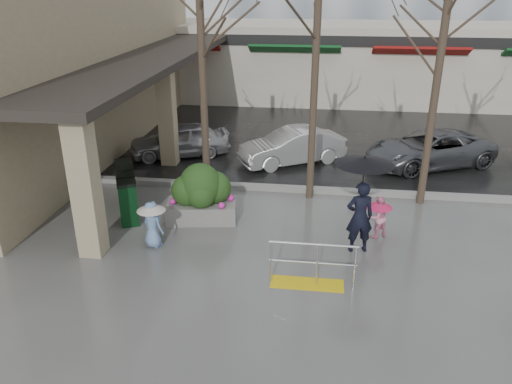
% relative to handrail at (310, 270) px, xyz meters
% --- Properties ---
extents(ground, '(120.00, 120.00, 0.00)m').
position_rel_handrail_xyz_m(ground, '(-1.36, 1.20, -0.38)').
color(ground, '#51514F').
rests_on(ground, ground).
extents(street_asphalt, '(120.00, 36.00, 0.01)m').
position_rel_handrail_xyz_m(street_asphalt, '(-1.36, 23.20, -0.37)').
color(street_asphalt, black).
rests_on(street_asphalt, ground).
extents(curb, '(120.00, 0.30, 0.15)m').
position_rel_handrail_xyz_m(curb, '(-1.36, 5.20, -0.30)').
color(curb, gray).
rests_on(curb, ground).
extents(near_building, '(6.00, 18.00, 8.00)m').
position_rel_handrail_xyz_m(near_building, '(-10.36, 9.20, 3.62)').
color(near_building, tan).
rests_on(near_building, ground).
extents(canopy_slab, '(2.80, 18.00, 0.25)m').
position_rel_handrail_xyz_m(canopy_slab, '(-6.16, 9.20, 3.25)').
color(canopy_slab, '#2D2823').
rests_on(canopy_slab, pillar_front).
extents(pillar_front, '(0.55, 0.55, 3.50)m').
position_rel_handrail_xyz_m(pillar_front, '(-5.26, 0.70, 1.37)').
color(pillar_front, tan).
rests_on(pillar_front, ground).
extents(pillar_back, '(0.55, 0.55, 3.50)m').
position_rel_handrail_xyz_m(pillar_back, '(-5.26, 7.20, 1.37)').
color(pillar_back, tan).
rests_on(pillar_back, ground).
extents(storefront_row, '(34.00, 6.74, 4.00)m').
position_rel_handrail_xyz_m(storefront_row, '(0.64, 19.17, 1.64)').
color(storefront_row, beige).
rests_on(storefront_row, ground).
extents(handrail, '(1.90, 0.50, 1.03)m').
position_rel_handrail_xyz_m(handrail, '(0.00, 0.00, 0.00)').
color(handrail, yellow).
rests_on(handrail, ground).
extents(tree_west, '(3.20, 3.20, 6.80)m').
position_rel_handrail_xyz_m(tree_west, '(-3.36, 4.80, 4.71)').
color(tree_west, '#382B21').
rests_on(tree_west, ground).
extents(tree_midwest, '(3.20, 3.20, 7.00)m').
position_rel_handrail_xyz_m(tree_midwest, '(-0.16, 4.80, 4.86)').
color(tree_midwest, '#382B21').
rests_on(tree_midwest, ground).
extents(tree_mideast, '(3.20, 3.20, 6.50)m').
position_rel_handrail_xyz_m(tree_mideast, '(3.14, 4.80, 4.48)').
color(tree_mideast, '#382B21').
rests_on(tree_mideast, ground).
extents(woman, '(1.38, 1.38, 2.48)m').
position_rel_handrail_xyz_m(woman, '(1.11, 1.66, 1.10)').
color(woman, black).
rests_on(woman, ground).
extents(child_pink, '(0.69, 0.68, 1.13)m').
position_rel_handrail_xyz_m(child_pink, '(1.64, 2.45, 0.28)').
color(child_pink, '#FF9BBE').
rests_on(child_pink, ground).
extents(child_blue, '(0.71, 0.71, 1.21)m').
position_rel_handrail_xyz_m(child_blue, '(-3.93, 1.22, 0.34)').
color(child_blue, '#6E92C4').
rests_on(child_blue, ground).
extents(planter, '(2.01, 1.20, 1.65)m').
position_rel_handrail_xyz_m(planter, '(-3.06, 2.84, 0.41)').
color(planter, gray).
rests_on(planter, ground).
extents(news_boxes, '(1.36, 2.24, 1.24)m').
position_rel_handrail_xyz_m(news_boxes, '(-5.31, 3.11, 0.25)').
color(news_boxes, '#0B3416').
rests_on(news_boxes, ground).
extents(car_a, '(3.99, 2.74, 1.26)m').
position_rel_handrail_xyz_m(car_a, '(-5.13, 8.08, 0.25)').
color(car_a, '#9F9EA3').
rests_on(car_a, ground).
extents(car_b, '(3.98, 3.05, 1.26)m').
position_rel_handrail_xyz_m(car_b, '(-0.90, 7.82, 0.25)').
color(car_b, silver).
rests_on(car_b, ground).
extents(car_c, '(4.99, 3.77, 1.26)m').
position_rel_handrail_xyz_m(car_c, '(3.96, 8.19, 0.25)').
color(car_c, '#55585C').
rests_on(car_c, ground).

